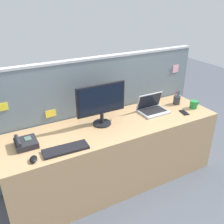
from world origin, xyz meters
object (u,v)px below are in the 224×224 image
Objects in this scene: laptop at (152,107)px; cell_phone_black_slab at (184,112)px; keyboard_main at (66,149)px; pen_cup at (177,100)px; computer_mouse_right_hand at (33,159)px; coffee_mug at (194,104)px; desk_phone at (25,143)px; desktop_monitor at (101,102)px.

cell_phone_black_slab is at bearing -34.69° from laptop.
pen_cup is (1.51, 0.30, 0.04)m from keyboard_main.
coffee_mug is (1.88, 0.14, 0.03)m from computer_mouse_right_hand.
desk_phone is 0.25m from computer_mouse_right_hand.
coffee_mug is at bearing -3.45° from desk_phone.
coffee_mug is (0.19, 0.05, 0.04)m from cell_phone_black_slab.
laptop is at bearing 28.60° from computer_mouse_right_hand.
coffee_mug is (1.12, -0.17, -0.20)m from desktop_monitor.
desktop_monitor is at bearing 32.92° from keyboard_main.
computer_mouse_right_hand is (-1.40, -0.29, -0.03)m from laptop.
desktop_monitor is at bearing 171.63° from coffee_mug.
computer_mouse_right_hand is at bearing -164.77° from cell_phone_black_slab.
desk_phone reaches higher than keyboard_main.
desk_phone reaches higher than computer_mouse_right_hand.
computer_mouse_right_hand is at bearing -168.07° from laptop.
coffee_mug reaches higher than computer_mouse_right_hand.
desk_phone is at bearing -178.23° from laptop.
desktop_monitor is 2.90× the size of pen_cup.
pen_cup is 1.40× the size of cell_phone_black_slab.
keyboard_main is 3.12× the size of coffee_mug.
laptop is 1.76× the size of pen_cup.
desktop_monitor is 1.04m from pen_cup.
keyboard_main is at bearing -175.78° from coffee_mug.
desk_phone is 0.37m from keyboard_main.
desktop_monitor is 5.20× the size of computer_mouse_right_hand.
computer_mouse_right_hand is 0.79× the size of coffee_mug.
pen_cup reaches higher than desk_phone.
laptop is at bearing 16.47° from keyboard_main.
keyboard_main is at bearing -38.65° from desk_phone.
desktop_monitor reaches higher than computer_mouse_right_hand.
desk_phone reaches higher than cell_phone_black_slab.
laptop reaches higher than keyboard_main.
coffee_mug reaches higher than cell_phone_black_slab.
coffee_mug is (1.61, 0.12, 0.03)m from keyboard_main.
coffee_mug is (1.90, -0.11, 0.01)m from desk_phone.
computer_mouse_right_hand is 1.81m from pen_cup.
computer_mouse_right_hand is 1.89m from coffee_mug.
computer_mouse_right_hand is (0.01, -0.25, -0.02)m from desk_phone.
laptop reaches higher than cell_phone_black_slab.
pen_cup is at bearing 0.95° from desktop_monitor.
cell_phone_black_slab is 1.01× the size of coffee_mug.
pen_cup reaches higher than cell_phone_black_slab.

